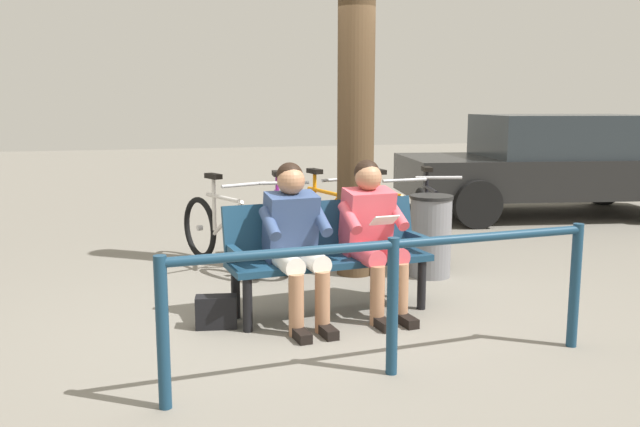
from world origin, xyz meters
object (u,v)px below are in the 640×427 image
object	(u,v)px
person_reading	(372,230)
handbag	(216,312)
litter_bin	(431,236)
bench	(327,248)
parked_car	(552,163)
bicycle_green	(224,232)
bicycle_purple	(385,225)
bicycle_black	(323,224)
tree_trunk	(356,69)
person_companion	(295,236)
bicycle_orange	(280,228)
bicycle_blue	(429,220)

from	to	relation	value
person_reading	handbag	size ratio (longest dim) A/B	4.00
litter_bin	bench	bearing A→B (deg)	31.09
person_reading	parked_car	bearing A→B (deg)	-144.67
person_reading	handbag	xyz separation A→B (m)	(1.23, 0.04, -0.54)
bench	bicycle_green	world-z (taller)	bicycle_green
bicycle_purple	bench	bearing A→B (deg)	-40.21
person_reading	bicycle_black	xyz separation A→B (m)	(-0.17, -1.95, -0.31)
tree_trunk	parked_car	world-z (taller)	tree_trunk
parked_car	bicycle_black	bearing A→B (deg)	32.77
bench	person_reading	world-z (taller)	person_reading
tree_trunk	person_reading	bearing A→B (deg)	77.48
bicycle_purple	bicycle_green	world-z (taller)	same
bench	bicycle_black	size ratio (longest dim) A/B	0.99
person_companion	litter_bin	distance (m)	1.85
bicycle_orange	bicycle_purple	bearing A→B (deg)	90.35
bench	litter_bin	bearing A→B (deg)	-154.68
handbag	bicycle_purple	size ratio (longest dim) A/B	0.18
bench	person_companion	bearing A→B (deg)	26.98
tree_trunk	bicycle_orange	world-z (taller)	tree_trunk
person_reading	bicycle_purple	bearing A→B (deg)	-120.53
tree_trunk	bicycle_purple	world-z (taller)	tree_trunk
person_reading	litter_bin	xyz separation A→B (m)	(-0.92, -0.89, -0.27)
person_reading	bicycle_black	size ratio (longest dim) A/B	0.73
handbag	parked_car	size ratio (longest dim) A/B	0.07
person_reading	person_companion	world-z (taller)	same
tree_trunk	bicycle_green	size ratio (longest dim) A/B	2.46
bench	handbag	bearing A→B (deg)	5.06
person_reading	parked_car	distance (m)	5.52
bench	bicycle_purple	xyz separation A→B (m)	(-1.12, -1.59, -0.15)
bicycle_purple	bicycle_black	world-z (taller)	same
parked_car	bench	bearing A→B (deg)	47.89
person_companion	parked_car	world-z (taller)	parked_car
bicycle_blue	bicycle_orange	xyz separation A→B (m)	(1.69, 0.00, 0.00)
bench	handbag	xyz separation A→B (m)	(0.90, 0.17, -0.39)
bicycle_orange	person_reading	bearing A→B (deg)	16.11
tree_trunk	bicycle_orange	xyz separation A→B (m)	(0.60, -0.65, -1.59)
bicycle_blue	person_companion	bearing A→B (deg)	-33.07
person_reading	bicycle_green	distance (m)	2.01
tree_trunk	bicycle_blue	size ratio (longest dim) A/B	2.36
bicycle_blue	bicycle_orange	size ratio (longest dim) A/B	0.98
bicycle_black	bicycle_green	distance (m)	1.11
bench	tree_trunk	bearing A→B (deg)	-125.41
bicycle_purple	bicycle_green	size ratio (longest dim) A/B	1.06
bicycle_purple	handbag	bearing A→B (deg)	-53.88
tree_trunk	bicycle_purple	xyz separation A→B (m)	(-0.53, -0.54, -1.59)
person_companion	bicycle_blue	distance (m)	2.76
bicycle_green	tree_trunk	bearing A→B (deg)	41.78
bench	person_reading	distance (m)	0.39
bicycle_black	tree_trunk	bearing A→B (deg)	-6.06
bicycle_purple	bicycle_black	bearing A→B (deg)	-115.35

